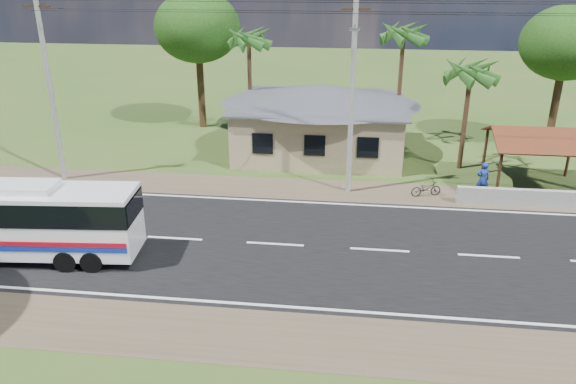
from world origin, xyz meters
name	(u,v)px	position (x,y,z in m)	size (l,w,h in m)	color
ground	(275,244)	(0.00, 0.00, 0.00)	(120.00, 120.00, 0.00)	#2E4E1B
road	(275,244)	(0.00, 0.00, 0.01)	(120.00, 16.00, 0.03)	black
house	(320,112)	(1.00, 13.00, 2.64)	(12.40, 10.00, 5.00)	tan
waiting_shed	(540,138)	(13.00, 8.50, 2.73)	(5.20, 4.48, 3.35)	#382014
concrete_barrier	(529,198)	(12.00, 5.60, 0.45)	(7.00, 0.30, 0.90)	#9E9E99
utility_poles	(346,84)	(2.67, 6.49, 5.77)	(32.80, 2.22, 11.00)	#9E9E99
palm_near	(471,72)	(9.50, 11.00, 5.71)	(2.80, 2.80, 6.70)	#47301E
palm_mid	(404,34)	(6.00, 15.50, 7.16)	(2.80, 2.80, 8.20)	#47301E
palm_far	(249,39)	(-4.00, 16.00, 6.68)	(2.80, 2.80, 7.70)	#47301E
tree_behind_house	(197,28)	(-8.00, 18.00, 7.12)	(6.00, 6.00, 9.61)	#47301E
tree_behind_shed	(566,43)	(16.00, 16.00, 6.68)	(5.60, 5.60, 9.02)	#47301E
coach_bus	(6,216)	(-10.60, -2.46, 1.89)	(10.79, 3.12, 3.30)	white
motorcycle	(426,188)	(7.05, 6.34, 0.42)	(0.56, 1.61, 0.85)	black
person	(483,179)	(9.93, 6.70, 0.93)	(0.68, 0.45, 1.86)	navy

